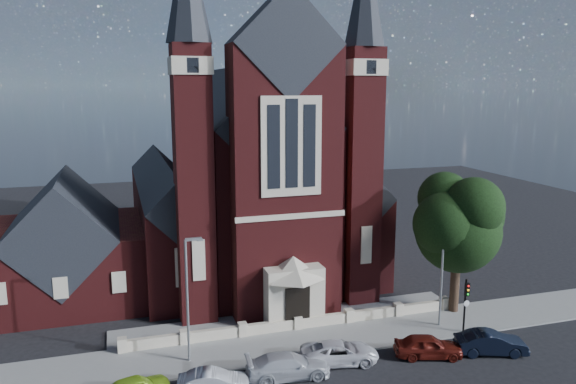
% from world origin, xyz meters
% --- Properties ---
extents(ground, '(120.00, 120.00, 0.00)m').
position_xyz_m(ground, '(0.00, 15.00, 0.00)').
color(ground, black).
rests_on(ground, ground).
extents(pavement_strip, '(60.00, 5.00, 0.12)m').
position_xyz_m(pavement_strip, '(0.00, 4.50, 0.00)').
color(pavement_strip, gray).
rests_on(pavement_strip, ground).
extents(forecourt_paving, '(26.00, 3.00, 0.14)m').
position_xyz_m(forecourt_paving, '(0.00, 8.50, 0.00)').
color(forecourt_paving, gray).
rests_on(forecourt_paving, ground).
extents(forecourt_wall, '(24.00, 0.40, 0.90)m').
position_xyz_m(forecourt_wall, '(0.00, 6.50, 0.00)').
color(forecourt_wall, '#C3B59B').
rests_on(forecourt_wall, ground).
extents(church, '(20.01, 34.90, 29.20)m').
position_xyz_m(church, '(-0.00, 22.94, 8.19)').
color(church, '#521516').
rests_on(church, ground).
extents(parish_hall, '(12.00, 12.20, 10.24)m').
position_xyz_m(parish_hall, '(-16.00, 18.00, 4.01)').
color(parish_hall, '#521516').
rests_on(parish_hall, ground).
extents(street_tree, '(6.40, 6.60, 10.70)m').
position_xyz_m(street_tree, '(12.60, 5.71, 6.96)').
color(street_tree, black).
rests_on(street_tree, ground).
extents(street_lamp_left, '(1.16, 0.22, 8.09)m').
position_xyz_m(street_lamp_left, '(-7.91, 4.00, 4.60)').
color(street_lamp_left, gray).
rests_on(street_lamp_left, ground).
extents(street_lamp_right, '(1.16, 0.22, 8.09)m').
position_xyz_m(street_lamp_right, '(10.09, 4.00, 4.60)').
color(street_lamp_right, gray).
rests_on(street_lamp_right, ground).
extents(traffic_signal, '(0.28, 0.42, 4.00)m').
position_xyz_m(traffic_signal, '(11.00, 2.43, 2.58)').
color(traffic_signal, black).
rests_on(traffic_signal, ground).
extents(car_silver_a, '(4.22, 2.11, 1.33)m').
position_xyz_m(car_silver_a, '(-7.16, -0.01, 0.66)').
color(car_silver_a, '#B6B8BE').
rests_on(car_silver_a, ground).
extents(car_silver_b, '(5.23, 2.48, 1.47)m').
position_xyz_m(car_silver_b, '(-2.60, 0.38, 0.74)').
color(car_silver_b, silver).
rests_on(car_silver_b, ground).
extents(car_white_suv, '(5.24, 3.09, 1.37)m').
position_xyz_m(car_white_suv, '(1.04, 1.16, 0.68)').
color(car_white_suv, white).
rests_on(car_white_suv, ground).
extents(car_dark_red, '(4.64, 2.93, 1.47)m').
position_xyz_m(car_dark_red, '(6.75, 0.16, 0.74)').
color(car_dark_red, '#57150F').
rests_on(car_dark_red, ground).
extents(car_navy, '(4.82, 2.90, 1.50)m').
position_xyz_m(car_navy, '(10.88, -0.66, 0.75)').
color(car_navy, black).
rests_on(car_navy, ground).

